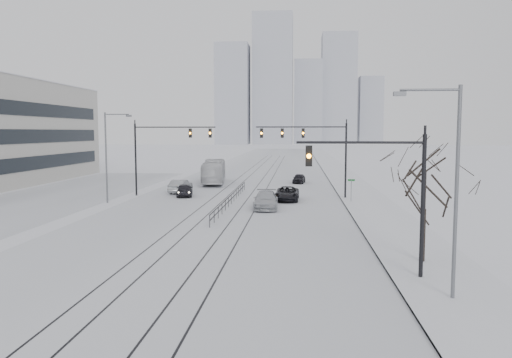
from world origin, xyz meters
name	(u,v)px	position (x,y,z in m)	size (l,w,h in m)	color
ground	(127,318)	(0.00, 0.00, 0.00)	(500.00, 500.00, 0.00)	silver
road	(257,177)	(0.00, 60.00, 0.01)	(22.00, 260.00, 0.02)	silver
sidewalk_east	(343,177)	(13.50, 60.00, 0.08)	(5.00, 260.00, 0.16)	silver
curb	(327,177)	(11.05, 60.00, 0.06)	(0.10, 260.00, 0.12)	gray
parking_strip	(59,196)	(-20.00, 35.00, 0.01)	(14.00, 60.00, 0.03)	silver
tram_rails	(243,192)	(0.00, 40.00, 0.02)	(5.30, 180.00, 0.01)	black
skyline	(296,91)	(5.02, 273.63, 30.65)	(96.00, 48.00, 72.00)	#9B9EAA
traffic_mast_near	(389,185)	(10.79, 6.00, 4.56)	(6.10, 0.37, 7.00)	black
traffic_mast_ne	(314,144)	(8.15, 34.99, 5.76)	(9.60, 0.37, 8.00)	black
traffic_mast_nw	(162,146)	(-8.52, 36.00, 5.57)	(9.10, 0.37, 8.00)	black
street_light_east	(450,178)	(12.70, 3.00, 5.21)	(2.73, 0.25, 9.00)	#595B60
street_light_west	(109,151)	(-12.20, 30.00, 5.21)	(2.73, 0.25, 9.00)	#595B60
bare_tree	(425,181)	(13.20, 9.00, 4.49)	(4.40, 4.40, 6.10)	black
median_fence	(231,199)	(0.00, 30.00, 0.53)	(0.06, 24.00, 1.00)	black
street_sign	(351,187)	(11.80, 32.00, 1.61)	(0.70, 0.06, 2.40)	#595B60
sedan_sb_inner	(185,190)	(-5.92, 35.58, 0.71)	(1.68, 4.19, 1.43)	black
sedan_sb_outer	(181,186)	(-7.11, 38.64, 0.77)	(1.64, 4.70, 1.55)	#929699
sedan_nb_front	(287,194)	(5.37, 33.11, 0.71)	(2.37, 5.14, 1.43)	black
sedan_nb_right	(266,200)	(3.55, 27.56, 0.79)	(2.21, 5.43, 1.58)	#B1B5BA
sedan_nb_far	(299,179)	(6.64, 50.82, 0.64)	(1.52, 3.78, 1.29)	black
box_truck	(214,172)	(-5.00, 49.36, 1.61)	(2.70, 11.54, 3.22)	silver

